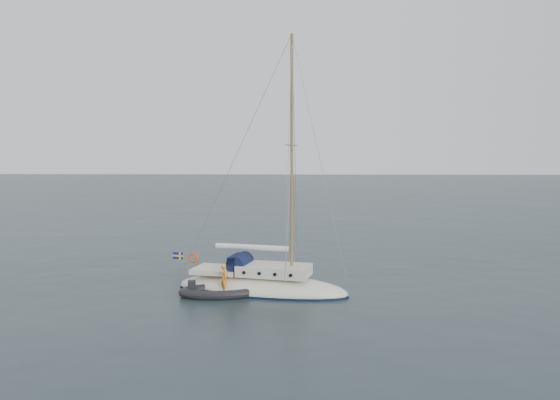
{
  "coord_description": "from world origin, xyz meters",
  "views": [
    {
      "loc": [
        -0.9,
        -28.49,
        6.75
      ],
      "look_at": [
        -1.98,
        0.0,
        4.33
      ],
      "focal_mm": 35.0,
      "sensor_mm": 36.0,
      "label": 1
    }
  ],
  "objects": [
    {
      "name": "ground",
      "position": [
        0.0,
        0.0,
        0.0
      ],
      "size": [
        300.0,
        300.0,
        0.0
      ],
      "primitive_type": "plane",
      "color": "black",
      "rests_on": "ground"
    },
    {
      "name": "sailboat",
      "position": [
        -2.81,
        -2.31,
        0.97
      ],
      "size": [
        9.05,
        2.71,
        12.88
      ],
      "rotation": [
        0.0,
        0.0,
        -0.23
      ],
      "color": "beige",
      "rests_on": "ground"
    },
    {
      "name": "dinghy",
      "position": [
        -4.44,
        0.88,
        0.16
      ],
      "size": [
        2.48,
        1.12,
        0.36
      ],
      "rotation": [
        0.0,
        0.0,
        -0.12
      ],
      "color": "#505055",
      "rests_on": "ground"
    },
    {
      "name": "rib",
      "position": [
        -4.73,
        -3.1,
        0.24
      ],
      "size": [
        3.97,
        1.8,
        1.55
      ],
      "rotation": [
        0.0,
        0.0,
        0.14
      ],
      "color": "black",
      "rests_on": "ground"
    }
  ]
}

